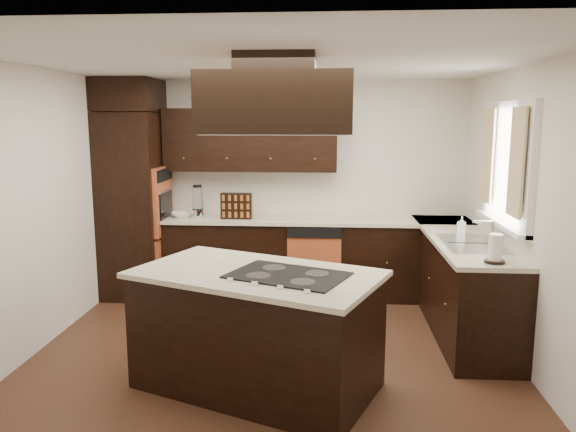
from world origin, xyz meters
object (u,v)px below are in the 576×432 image
object	(u,v)px
oven_column	(134,205)
spice_rack	(236,206)
range_hood	(277,103)
island	(257,332)

from	to	relation	value
oven_column	spice_rack	xyz separation A→B (m)	(1.21, -0.01, 0.01)
range_hood	oven_column	bearing A→B (deg)	129.74
island	range_hood	distance (m)	1.73
oven_column	island	world-z (taller)	oven_column
range_hood	spice_rack	world-z (taller)	range_hood
range_hood	spice_rack	size ratio (longest dim) A/B	2.94
island	range_hood	xyz separation A→B (m)	(0.16, -0.02, 1.72)
oven_column	spice_rack	bearing A→B (deg)	-0.59
island	spice_rack	xyz separation A→B (m)	(-0.51, 2.22, 0.63)
range_hood	spice_rack	bearing A→B (deg)	106.62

